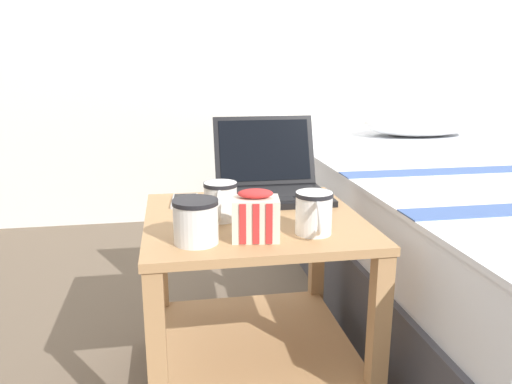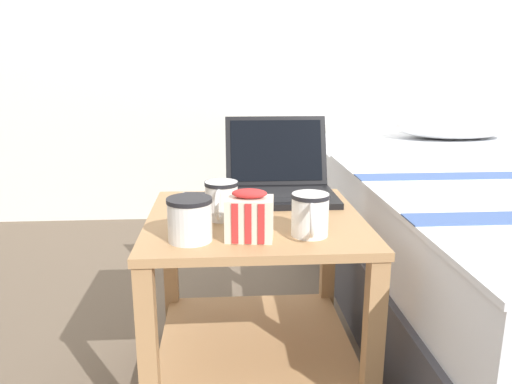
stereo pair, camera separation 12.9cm
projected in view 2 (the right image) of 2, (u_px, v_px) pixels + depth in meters
ground_plane at (255, 378)px, 1.48m from camera, size 8.00×8.00×0.00m
bedside_table at (255, 277)px, 1.40m from camera, size 0.58×0.58×0.50m
laptop at (279, 181)px, 1.55m from camera, size 0.33×0.32×0.23m
mug_front_left at (221, 199)px, 1.32m from camera, size 0.09×0.13×0.10m
mug_front_right at (190, 217)px, 1.16m from camera, size 0.11×0.15×0.10m
mug_mid_center at (310, 213)px, 1.19m from camera, size 0.09×0.14×0.10m
snack_bag at (249, 216)px, 1.17m from camera, size 0.12×0.09×0.12m
cell_phone at (192, 199)px, 1.51m from camera, size 0.08×0.15×0.01m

